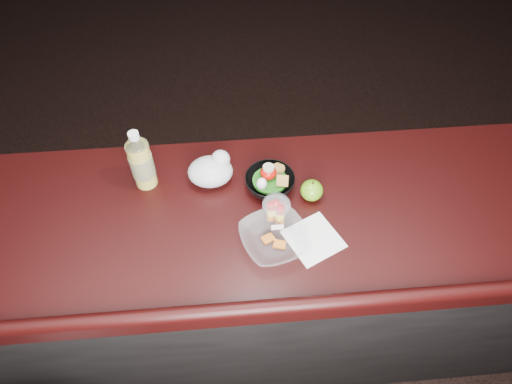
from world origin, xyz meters
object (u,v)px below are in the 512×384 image
at_px(fruit_cup, 276,212).
at_px(lemonade_bottle, 142,163).
at_px(snack_bowl, 269,181).
at_px(takeout_bowl, 275,238).
at_px(green_apple, 312,190).

bearing_deg(fruit_cup, lemonade_bottle, 153.62).
distance_m(lemonade_bottle, snack_bowl, 0.45).
height_order(fruit_cup, takeout_bowl, fruit_cup).
xyz_separation_m(lemonade_bottle, snack_bowl, (0.44, -0.06, -0.07)).
relative_size(fruit_cup, green_apple, 1.61).
distance_m(green_apple, snack_bowl, 0.15).
relative_size(lemonade_bottle, snack_bowl, 1.27).
xyz_separation_m(fruit_cup, takeout_bowl, (-0.01, -0.07, -0.04)).
distance_m(fruit_cup, green_apple, 0.17).
relative_size(fruit_cup, snack_bowl, 0.68).
xyz_separation_m(fruit_cup, green_apple, (0.14, 0.10, -0.03)).
height_order(green_apple, takeout_bowl, green_apple).
distance_m(fruit_cup, snack_bowl, 0.16).
height_order(fruit_cup, green_apple, fruit_cup).
xyz_separation_m(green_apple, takeout_bowl, (-0.15, -0.18, -0.01)).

